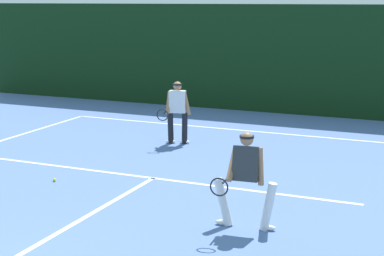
# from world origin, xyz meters

# --- Properties ---
(court_line_baseline_far) EXTENTS (10.37, 0.10, 0.01)m
(court_line_baseline_far) POSITION_xyz_m (0.00, 11.60, 0.00)
(court_line_baseline_far) COLOR white
(court_line_baseline_far) RESTS_ON ground_plane
(court_line_service) EXTENTS (8.46, 0.10, 0.01)m
(court_line_service) POSITION_xyz_m (0.00, 6.39, 0.00)
(court_line_service) COLOR white
(court_line_service) RESTS_ON ground_plane
(court_line_centre) EXTENTS (0.10, 6.40, 0.01)m
(court_line_centre) POSITION_xyz_m (0.00, 3.20, 0.00)
(court_line_centre) COLOR white
(court_line_centre) RESTS_ON ground_plane
(player_near) EXTENTS (1.05, 0.87, 1.58)m
(player_near) POSITION_xyz_m (2.63, 4.47, 0.86)
(player_near) COLOR silver
(player_near) RESTS_ON ground_plane
(player_far) EXTENTS (0.67, 0.86, 1.59)m
(player_far) POSITION_xyz_m (-0.85, 9.42, 0.87)
(player_far) COLOR black
(player_far) RESTS_ON ground_plane
(tennis_ball) EXTENTS (0.07, 0.07, 0.07)m
(tennis_ball) POSITION_xyz_m (-1.72, 5.38, 0.03)
(tennis_ball) COLOR #D1E033
(tennis_ball) RESTS_ON ground_plane
(back_fence_windscreen) EXTENTS (21.95, 0.12, 3.46)m
(back_fence_windscreen) POSITION_xyz_m (0.00, 14.63, 1.73)
(back_fence_windscreen) COLOR black
(back_fence_windscreen) RESTS_ON ground_plane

